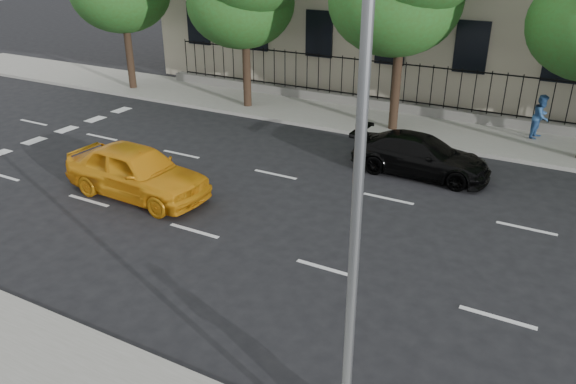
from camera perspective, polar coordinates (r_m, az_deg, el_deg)
name	(u,v)px	position (r m, az deg, el deg)	size (l,w,h in m)	color
ground	(276,326)	(11.99, -1.24, -13.48)	(120.00, 120.00, 0.00)	black
far_sidewalk	(446,132)	(23.81, 15.74, 5.90)	(60.00, 4.00, 0.15)	gray
lane_markings	(361,230)	(15.61, 7.43, -3.80)	(49.60, 4.62, 0.01)	silver
crosswalk	(17,147)	(23.82, -25.86, 4.13)	(0.50, 12.10, 0.01)	silver
iron_fence	(457,108)	(25.23, 16.84, 8.19)	(30.00, 0.50, 2.20)	slate
street_light	(376,134)	(7.12, 8.94, 5.80)	(0.25, 3.32, 8.05)	slate
yellow_taxi	(137,171)	(17.76, -15.11, 2.06)	(1.92, 4.78, 1.63)	orange
black_sedan	(420,155)	(19.31, 13.31, 3.65)	(1.87, 4.61, 1.34)	black
pedestrian_far	(541,117)	(23.87, 24.32, 7.00)	(0.83, 0.64, 1.70)	#2D5791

